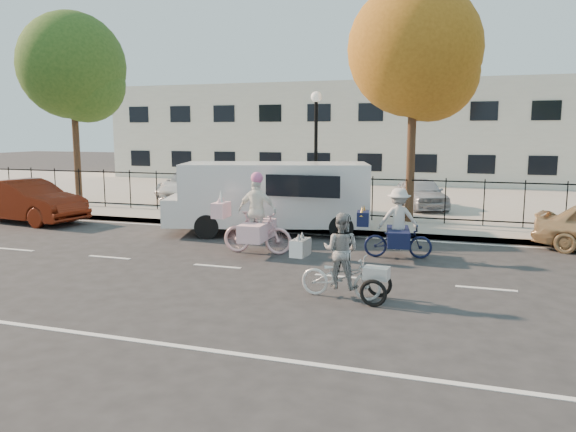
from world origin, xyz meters
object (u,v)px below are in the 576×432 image
at_px(red_sedan, 27,201).
at_px(lot_car_a, 187,185).
at_px(unicorn_bike, 256,224).
at_px(white_van, 272,195).
at_px(lot_car_b, 194,185).
at_px(pedestrian, 222,195).
at_px(zebra_trike, 341,265).
at_px(bull_bike, 397,230).
at_px(lot_car_d, 422,193).
at_px(lamppost, 316,133).

relative_size(red_sedan, lot_car_a, 1.07).
bearing_deg(unicorn_bike, white_van, 9.42).
xyz_separation_m(unicorn_bike, white_van, (-0.61, 2.88, 0.42)).
relative_size(lot_car_a, lot_car_b, 0.97).
bearing_deg(unicorn_bike, pedestrian, 31.84).
bearing_deg(lot_car_b, pedestrian, -49.27).
xyz_separation_m(pedestrian, lot_car_b, (-3.62, 4.82, -0.19)).
height_order(zebra_trike, bull_bike, bull_bike).
xyz_separation_m(white_van, lot_car_a, (-6.36, 6.30, -0.45)).
xyz_separation_m(zebra_trike, white_van, (-3.60, 6.03, 0.57)).
distance_m(bull_bike, red_sedan, 13.08).
bearing_deg(unicorn_bike, bull_bike, -81.77).
relative_size(zebra_trike, lot_car_d, 0.55).
relative_size(lamppost, red_sedan, 0.96).
relative_size(bull_bike, red_sedan, 0.43).
bearing_deg(lamppost, white_van, -108.42).
xyz_separation_m(lamppost, white_van, (-0.77, -2.30, -1.90)).
bearing_deg(pedestrian, lot_car_b, -82.78).
bearing_deg(white_van, lot_car_b, 117.00).
xyz_separation_m(white_van, red_sedan, (-8.84, -0.70, -0.47)).
distance_m(white_van, red_sedan, 8.88).
bearing_deg(lot_car_d, lot_car_a, 157.97).
relative_size(lot_car_b, lot_car_d, 1.24).
distance_m(zebra_trike, white_van, 7.04).
height_order(red_sedan, lot_car_b, red_sedan).
distance_m(unicorn_bike, lot_car_d, 9.73).
relative_size(zebra_trike, white_van, 0.29).
distance_m(red_sedan, lot_car_d, 14.60).
bearing_deg(lot_car_b, lot_car_d, 3.30).
bearing_deg(lot_car_a, lamppost, -50.81).
xyz_separation_m(red_sedan, pedestrian, (6.45, 2.21, 0.20)).
relative_size(unicorn_bike, pedestrian, 1.35).
relative_size(lamppost, lot_car_b, 0.99).
height_order(zebra_trike, white_van, white_van).
bearing_deg(red_sedan, lot_car_d, -53.60).
bearing_deg(red_sedan, unicorn_bike, -94.99).
relative_size(unicorn_bike, bull_bike, 1.10).
height_order(pedestrian, lot_car_d, pedestrian).
distance_m(red_sedan, lot_car_a, 7.43).
relative_size(zebra_trike, bull_bike, 0.99).
height_order(white_van, lot_car_a, white_van).
relative_size(unicorn_bike, red_sedan, 0.47).
bearing_deg(bull_bike, lamppost, 27.58).
xyz_separation_m(lamppost, bull_bike, (3.39, -4.51, -2.41)).
height_order(bull_bike, white_van, white_van).
distance_m(unicorn_bike, lot_car_a, 11.53).
bearing_deg(lot_car_b, lamppost, -26.90).
bearing_deg(lot_car_d, lot_car_b, 157.85).
bearing_deg(bull_bike, pedestrian, 51.08).
height_order(zebra_trike, pedestrian, pedestrian).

